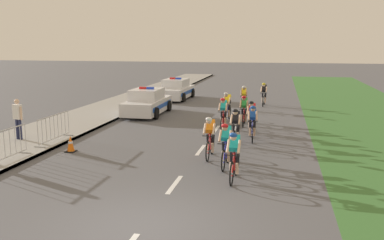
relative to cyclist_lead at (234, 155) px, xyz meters
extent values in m
plane|color=#56565B|center=(-1.63, -3.57, -0.79)|extent=(160.00, 160.00, 0.00)
cube|color=gray|center=(-8.99, 10.43, -0.73)|extent=(3.63, 60.00, 0.12)
cube|color=#9E9E99|center=(-7.25, 10.43, -0.72)|extent=(0.16, 60.00, 0.13)
cube|color=#3D7033|center=(6.13, 10.43, -0.78)|extent=(7.00, 60.00, 0.01)
cube|color=white|center=(-1.63, -0.70, -0.78)|extent=(0.14, 1.60, 0.01)
cube|color=white|center=(-1.63, 3.30, -0.78)|extent=(0.14, 1.60, 0.01)
cube|color=white|center=(-1.63, 7.30, -0.78)|extent=(0.14, 1.60, 0.01)
cube|color=white|center=(-1.63, 11.30, -0.78)|extent=(0.14, 1.60, 0.01)
torus|color=black|center=(-0.01, -0.48, -0.42)|extent=(0.06, 0.72, 0.72)
cylinder|color=#99999E|center=(-0.01, -0.48, -0.42)|extent=(0.06, 0.06, 0.06)
torus|color=black|center=(0.01, 0.52, -0.42)|extent=(0.06, 0.72, 0.72)
cylinder|color=#99999E|center=(0.01, 0.52, -0.42)|extent=(0.06, 0.06, 0.06)
cylinder|color=#B21919|center=(0.00, -0.03, 0.11)|extent=(0.05, 0.55, 0.04)
cylinder|color=#B21919|center=(0.00, -0.20, -0.21)|extent=(0.05, 0.48, 0.63)
cylinder|color=#B21919|center=(0.00, 0.17, -0.19)|extent=(0.04, 0.04, 0.65)
cylinder|color=black|center=(-0.01, -0.38, 0.09)|extent=(0.42, 0.04, 0.03)
cube|color=black|center=(0.00, 0.17, 0.15)|extent=(0.11, 0.22, 0.05)
cube|color=#19B2B7|center=(0.00, 0.05, 0.35)|extent=(0.29, 0.56, 0.45)
cube|color=black|center=(0.00, 0.16, 0.19)|extent=(0.28, 0.21, 0.18)
cylinder|color=black|center=(0.09, 0.11, -0.15)|extent=(0.12, 0.23, 0.40)
cylinder|color=beige|center=(0.09, 0.03, -0.41)|extent=(0.09, 0.16, 0.36)
cylinder|color=black|center=(-0.09, 0.11, -0.15)|extent=(0.11, 0.17, 0.40)
cylinder|color=beige|center=(-0.09, 0.03, -0.41)|extent=(0.09, 0.12, 0.36)
cylinder|color=beige|center=(0.16, -0.17, 0.30)|extent=(0.09, 0.40, 0.35)
cylinder|color=beige|center=(-0.16, -0.16, 0.30)|extent=(0.09, 0.40, 0.35)
sphere|color=beige|center=(-0.01, -0.25, 0.59)|extent=(0.19, 0.19, 0.19)
ellipsoid|color=blue|center=(-0.01, -0.26, 0.66)|extent=(0.24, 0.32, 0.24)
torus|color=black|center=(-0.42, 0.80, -0.42)|extent=(0.06, 0.72, 0.72)
cylinder|color=#99999E|center=(-0.42, 0.80, -0.42)|extent=(0.06, 0.06, 0.06)
torus|color=black|center=(-0.40, 1.80, -0.42)|extent=(0.06, 0.72, 0.72)
cylinder|color=#99999E|center=(-0.40, 1.80, -0.42)|extent=(0.06, 0.06, 0.06)
cylinder|color=#1E1E99|center=(-0.41, 1.25, 0.11)|extent=(0.05, 0.55, 0.04)
cylinder|color=#1E1E99|center=(-0.42, 1.07, -0.21)|extent=(0.05, 0.48, 0.63)
cylinder|color=#1E1E99|center=(-0.41, 1.45, -0.19)|extent=(0.04, 0.04, 0.65)
cylinder|color=black|center=(-0.42, 0.90, 0.09)|extent=(0.42, 0.04, 0.03)
cube|color=black|center=(-0.41, 1.45, 0.15)|extent=(0.10, 0.22, 0.05)
cube|color=#19B2B7|center=(-0.41, 1.32, 0.35)|extent=(0.29, 0.55, 0.46)
cube|color=black|center=(-0.41, 1.44, 0.19)|extent=(0.28, 0.21, 0.18)
cylinder|color=black|center=(-0.32, 1.39, -0.15)|extent=(0.11, 0.23, 0.40)
cylinder|color=tan|center=(-0.32, 1.31, -0.41)|extent=(0.09, 0.16, 0.36)
cylinder|color=black|center=(-0.50, 1.39, -0.15)|extent=(0.11, 0.17, 0.40)
cylinder|color=tan|center=(-0.50, 1.31, -0.41)|extent=(0.09, 0.12, 0.36)
cylinder|color=tan|center=(-0.26, 1.11, 0.30)|extent=(0.08, 0.40, 0.35)
cylinder|color=tan|center=(-0.58, 1.11, 0.30)|extent=(0.08, 0.40, 0.35)
sphere|color=tan|center=(-0.42, 1.02, 0.59)|extent=(0.19, 0.19, 0.19)
ellipsoid|color=red|center=(-0.42, 1.01, 0.66)|extent=(0.24, 0.32, 0.24)
torus|color=black|center=(-1.11, 1.82, -0.42)|extent=(0.05, 0.72, 0.72)
cylinder|color=#99999E|center=(-1.11, 1.82, -0.42)|extent=(0.06, 0.06, 0.06)
torus|color=black|center=(-1.11, 2.81, -0.42)|extent=(0.05, 0.72, 0.72)
cylinder|color=#99999E|center=(-1.11, 2.81, -0.42)|extent=(0.06, 0.06, 0.06)
cylinder|color=#B21919|center=(-1.11, 2.26, 0.11)|extent=(0.04, 0.55, 0.04)
cylinder|color=#B21919|center=(-1.11, 2.09, -0.21)|extent=(0.04, 0.48, 0.63)
cylinder|color=#B21919|center=(-1.11, 2.46, -0.19)|extent=(0.04, 0.04, 0.65)
cylinder|color=black|center=(-1.11, 1.92, 0.09)|extent=(0.42, 0.03, 0.03)
cube|color=black|center=(-1.11, 2.46, 0.15)|extent=(0.10, 0.22, 0.05)
cube|color=orange|center=(-1.11, 2.34, 0.35)|extent=(0.28, 0.55, 0.45)
cube|color=black|center=(-1.11, 2.45, 0.19)|extent=(0.28, 0.20, 0.18)
cylinder|color=black|center=(-1.02, 2.41, -0.15)|extent=(0.11, 0.22, 0.40)
cylinder|color=beige|center=(-1.02, 2.33, -0.41)|extent=(0.09, 0.15, 0.36)
cylinder|color=black|center=(-1.20, 2.40, -0.15)|extent=(0.11, 0.17, 0.40)
cylinder|color=beige|center=(-1.20, 2.32, -0.41)|extent=(0.09, 0.12, 0.36)
cylinder|color=beige|center=(-0.95, 2.13, 0.30)|extent=(0.08, 0.40, 0.35)
cylinder|color=beige|center=(-1.27, 2.12, 0.30)|extent=(0.08, 0.40, 0.35)
sphere|color=beige|center=(-1.11, 2.04, 0.59)|extent=(0.19, 0.19, 0.19)
ellipsoid|color=white|center=(-1.11, 2.03, 0.66)|extent=(0.23, 0.32, 0.24)
torus|color=black|center=(-0.41, 3.81, -0.42)|extent=(0.05, 0.72, 0.72)
cylinder|color=#99999E|center=(-0.41, 3.81, -0.42)|extent=(0.06, 0.06, 0.06)
torus|color=black|center=(-0.41, 4.81, -0.42)|extent=(0.05, 0.72, 0.72)
cylinder|color=#99999E|center=(-0.41, 4.81, -0.42)|extent=(0.06, 0.06, 0.06)
cylinder|color=white|center=(-0.41, 4.26, 0.11)|extent=(0.04, 0.55, 0.04)
cylinder|color=white|center=(-0.41, 4.09, -0.21)|extent=(0.04, 0.48, 0.63)
cylinder|color=white|center=(-0.41, 4.46, -0.19)|extent=(0.04, 0.04, 0.65)
cylinder|color=black|center=(-0.41, 3.91, 0.09)|extent=(0.42, 0.03, 0.03)
cube|color=black|center=(-0.41, 4.46, 0.15)|extent=(0.10, 0.22, 0.05)
cube|color=black|center=(-0.41, 4.34, 0.35)|extent=(0.28, 0.55, 0.46)
cube|color=black|center=(-0.41, 4.45, 0.19)|extent=(0.28, 0.20, 0.18)
cylinder|color=black|center=(-0.32, 4.40, -0.15)|extent=(0.11, 0.22, 0.40)
cylinder|color=beige|center=(-0.32, 4.32, -0.41)|extent=(0.09, 0.15, 0.36)
cylinder|color=black|center=(-0.50, 4.40, -0.15)|extent=(0.11, 0.17, 0.40)
cylinder|color=beige|center=(-0.50, 4.32, -0.41)|extent=(0.09, 0.12, 0.36)
cylinder|color=beige|center=(-0.25, 4.12, 0.30)|extent=(0.08, 0.40, 0.35)
cylinder|color=beige|center=(-0.57, 4.12, 0.30)|extent=(0.08, 0.40, 0.35)
sphere|color=beige|center=(-0.41, 4.04, 0.59)|extent=(0.19, 0.19, 0.19)
ellipsoid|color=black|center=(-0.41, 4.03, 0.66)|extent=(0.23, 0.31, 0.24)
torus|color=black|center=(0.22, 4.79, -0.42)|extent=(0.11, 0.73, 0.72)
cylinder|color=#99999E|center=(0.22, 4.79, -0.42)|extent=(0.07, 0.07, 0.06)
torus|color=black|center=(0.13, 5.79, -0.42)|extent=(0.11, 0.73, 0.72)
cylinder|color=#99999E|center=(0.13, 5.79, -0.42)|extent=(0.07, 0.07, 0.06)
cylinder|color=#1E1E99|center=(0.18, 5.24, 0.11)|extent=(0.08, 0.55, 0.04)
cylinder|color=#1E1E99|center=(0.20, 5.07, -0.21)|extent=(0.08, 0.48, 0.63)
cylinder|color=#1E1E99|center=(0.17, 5.44, -0.19)|extent=(0.04, 0.04, 0.65)
cylinder|color=black|center=(0.21, 4.89, 0.09)|extent=(0.42, 0.06, 0.03)
cube|color=black|center=(0.17, 5.44, 0.15)|extent=(0.12, 0.23, 0.05)
cube|color=blue|center=(0.18, 5.32, 0.35)|extent=(0.33, 0.56, 0.47)
cube|color=black|center=(0.17, 5.43, 0.19)|extent=(0.30, 0.22, 0.18)
cylinder|color=black|center=(0.26, 5.39, -0.15)|extent=(0.13, 0.23, 0.40)
cylinder|color=tan|center=(0.27, 5.31, -0.41)|extent=(0.10, 0.16, 0.36)
cylinder|color=black|center=(0.08, 5.37, -0.15)|extent=(0.12, 0.18, 0.40)
cylinder|color=tan|center=(0.09, 5.29, -0.41)|extent=(0.10, 0.13, 0.36)
cylinder|color=tan|center=(0.35, 5.12, 0.30)|extent=(0.11, 0.41, 0.35)
cylinder|color=tan|center=(0.04, 5.09, 0.30)|extent=(0.11, 0.41, 0.35)
sphere|color=tan|center=(0.20, 5.02, 0.59)|extent=(0.19, 0.19, 0.19)
ellipsoid|color=blue|center=(0.20, 5.01, 0.66)|extent=(0.26, 0.33, 0.24)
torus|color=black|center=(-1.33, 6.89, -0.42)|extent=(0.04, 0.72, 0.72)
cylinder|color=#99999E|center=(-1.33, 6.89, -0.42)|extent=(0.06, 0.06, 0.06)
torus|color=black|center=(-1.33, 7.89, -0.42)|extent=(0.04, 0.72, 0.72)
cylinder|color=#99999E|center=(-1.33, 7.89, -0.42)|extent=(0.06, 0.06, 0.06)
cylinder|color=#B21919|center=(-1.33, 7.34, 0.11)|extent=(0.04, 0.55, 0.04)
cylinder|color=#B21919|center=(-1.33, 7.17, -0.21)|extent=(0.04, 0.48, 0.63)
cylinder|color=#B21919|center=(-1.33, 7.54, -0.19)|extent=(0.04, 0.04, 0.65)
cylinder|color=black|center=(-1.33, 6.99, 0.09)|extent=(0.42, 0.03, 0.03)
cube|color=black|center=(-1.33, 7.54, 0.15)|extent=(0.10, 0.22, 0.05)
cube|color=#19B2B7|center=(-1.33, 7.42, 0.35)|extent=(0.28, 0.54, 0.46)
cube|color=black|center=(-1.33, 7.53, 0.19)|extent=(0.28, 0.20, 0.18)
cylinder|color=black|center=(-1.24, 7.48, -0.15)|extent=(0.11, 0.22, 0.40)
cylinder|color=tan|center=(-1.24, 7.40, -0.41)|extent=(0.09, 0.15, 0.36)
cylinder|color=black|center=(-1.42, 7.48, -0.15)|extent=(0.11, 0.17, 0.40)
cylinder|color=tan|center=(-1.42, 7.40, -0.41)|extent=(0.09, 0.12, 0.36)
cylinder|color=tan|center=(-1.17, 7.20, 0.30)|extent=(0.08, 0.40, 0.35)
cylinder|color=tan|center=(-1.49, 7.20, 0.30)|extent=(0.08, 0.40, 0.35)
sphere|color=tan|center=(-1.33, 7.12, 0.59)|extent=(0.19, 0.19, 0.19)
ellipsoid|color=red|center=(-1.33, 7.11, 0.66)|extent=(0.23, 0.31, 0.24)
torus|color=black|center=(0.03, 6.14, -0.42)|extent=(0.08, 0.73, 0.72)
cylinder|color=#99999E|center=(0.03, 6.14, -0.42)|extent=(0.06, 0.06, 0.06)
torus|color=black|center=(0.08, 7.14, -0.42)|extent=(0.08, 0.73, 0.72)
cylinder|color=#99999E|center=(0.08, 7.14, -0.42)|extent=(0.06, 0.06, 0.06)
cylinder|color=white|center=(0.05, 6.59, 0.11)|extent=(0.06, 0.55, 0.04)
cylinder|color=white|center=(0.04, 6.42, -0.21)|extent=(0.06, 0.48, 0.63)
cylinder|color=white|center=(0.06, 6.79, -0.19)|extent=(0.04, 0.04, 0.65)
cylinder|color=black|center=(0.03, 6.24, 0.09)|extent=(0.42, 0.05, 0.03)
cube|color=black|center=(0.06, 6.79, 0.15)|extent=(0.11, 0.22, 0.05)
cube|color=red|center=(0.05, 6.67, 0.35)|extent=(0.31, 0.55, 0.47)
cube|color=black|center=(0.06, 6.78, 0.19)|extent=(0.29, 0.21, 0.18)
cylinder|color=black|center=(0.15, 6.73, -0.15)|extent=(0.12, 0.23, 0.40)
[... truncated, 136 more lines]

